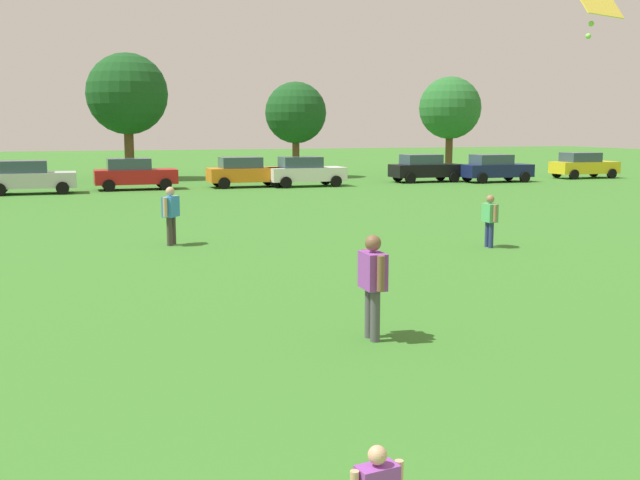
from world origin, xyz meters
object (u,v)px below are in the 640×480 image
at_px(tree_right, 296,113).
at_px(parked_car_orange_3, 245,172).
at_px(adult_bystander, 373,278).
at_px(parked_car_yellow_7, 583,165).
at_px(parked_car_navy_6, 495,168).
at_px(tree_center, 127,94).
at_px(bystander_midfield, 171,211).
at_px(parked_car_black_5, 425,168).
at_px(parked_car_white_4, 305,171).
at_px(bystander_near_trees, 490,216).
at_px(parked_car_silver_1, 29,177).
at_px(tree_far_right, 450,108).
at_px(kite, 594,0).
at_px(parked_car_red_2, 134,174).

bearing_deg(tree_right, parked_car_orange_3, -125.97).
height_order(adult_bystander, parked_car_yellow_7, adult_bystander).
xyz_separation_m(parked_car_navy_6, tree_center, (-20.92, 9.43, 4.52)).
height_order(adult_bystander, tree_right, tree_right).
bearing_deg(bystander_midfield, parked_car_orange_3, 14.89).
xyz_separation_m(bystander_midfield, tree_right, (11.89, 27.05, 3.25)).
distance_m(parked_car_black_5, tree_right, 9.67).
bearing_deg(parked_car_yellow_7, bystander_midfield, -145.48).
relative_size(parked_car_white_4, parked_car_navy_6, 1.00).
height_order(bystander_near_trees, parked_car_white_4, parked_car_white_4).
height_order(parked_car_silver_1, parked_car_white_4, same).
relative_size(parked_car_white_4, tree_center, 0.54).
height_order(bystander_midfield, parked_car_orange_3, same).
xyz_separation_m(adult_bystander, parked_car_orange_3, (5.10, 31.00, -0.15)).
bearing_deg(parked_car_orange_3, parked_car_navy_6, -3.70).
bearing_deg(bystander_midfield, parked_car_black_5, -7.87).
relative_size(parked_car_black_5, tree_center, 0.54).
xyz_separation_m(bystander_midfield, tree_far_right, (23.61, 27.74, 3.66)).
height_order(adult_bystander, bystander_midfield, adult_bystander).
bearing_deg(parked_car_silver_1, bystander_near_trees, -60.16).
height_order(tree_center, tree_far_right, tree_center).
bearing_deg(parked_car_black_5, bystander_near_trees, -112.21).
distance_m(parked_car_yellow_7, tree_far_right, 10.23).
height_order(parked_car_yellow_7, tree_center, tree_center).
relative_size(parked_car_black_5, parked_car_yellow_7, 1.00).
bearing_deg(bystander_midfield, kite, -114.55).
xyz_separation_m(parked_car_orange_3, tree_right, (5.08, 7.00, 3.39)).
xyz_separation_m(kite, tree_far_right, (17.34, 37.86, -0.96)).
bearing_deg(parked_car_white_4, parked_car_black_5, 7.46).
bearing_deg(bystander_near_trees, tree_right, -4.16).
bearing_deg(adult_bystander, tree_right, -13.78).
xyz_separation_m(parked_car_silver_1, parked_car_orange_3, (11.27, 0.83, 0.00)).
distance_m(kite, tree_right, 37.62).
bearing_deg(parked_car_red_2, parked_car_navy_6, -3.19).
distance_m(tree_center, tree_far_right, 22.41).
relative_size(bystander_near_trees, parked_car_red_2, 0.34).
bearing_deg(bystander_near_trees, parked_car_black_5, -19.86).
bearing_deg(tree_far_right, bystander_midfield, -130.40).
bearing_deg(parked_car_navy_6, parked_car_silver_1, 179.65).
height_order(bystander_midfield, parked_car_yellow_7, same).
distance_m(adult_bystander, tree_right, 39.47).
distance_m(kite, tree_center, 38.94).
height_order(parked_car_black_5, tree_center, tree_center).
bearing_deg(adult_bystander, tree_far_right, -28.30).
bearing_deg(parked_car_black_5, parked_car_red_2, -179.27).
bearing_deg(adult_bystander, tree_center, 1.91).
xyz_separation_m(parked_car_white_4, tree_center, (-8.89, 9.07, 4.52)).
relative_size(parked_car_orange_3, tree_right, 0.68).
xyz_separation_m(parked_car_silver_1, parked_car_yellow_7, (34.00, 1.09, 0.00)).
height_order(kite, parked_car_black_5, kite).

